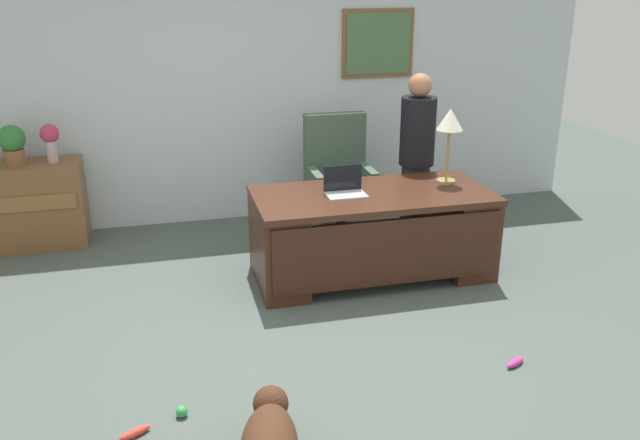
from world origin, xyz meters
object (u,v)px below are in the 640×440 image
Objects in this scene: dog_toy_ball at (182,411)px; laptop at (345,187)px; desk_lamp at (450,124)px; desk at (373,231)px; vase_with_flowers at (50,139)px; credenza at (16,206)px; armchair at (339,183)px; dog_toy_plush at (515,362)px; dog_toy_bone at (135,433)px; person_standing at (416,158)px; potted_plant at (12,143)px.

laptop is at bearing 48.27° from dog_toy_ball.
desk is at bearing -168.24° from desk_lamp.
dog_toy_ball is (-1.44, -1.61, -0.75)m from laptop.
credenza is at bearing -179.80° from vase_with_flowers.
vase_with_flowers is at bearing 107.52° from dog_toy_ball.
desk_lamp is at bearing -51.68° from armchair.
dog_toy_plush is at bearing -65.95° from laptop.
dog_toy_ball is (1.32, -2.98, -0.36)m from credenza.
desk is 6.10× the size of laptop.
dog_toy_plush is (3.47, -2.97, -0.37)m from credenza.
dog_toy_bone is at bearing -134.57° from laptop.
desk is 0.99m from person_standing.
desk_lamp is at bearing 11.76° from desk.
dog_toy_ball is (0.94, -2.98, -0.98)m from vase_with_flowers.
potted_plant is at bearing 153.13° from laptop.
desk_lamp is at bearing 5.71° from laptop.
desk is 0.46m from laptop.
person_standing reaches higher than dog_toy_bone.
person_standing reaches higher than armchair.
desk_lamp reaches higher than vase_with_flowers.
vase_with_flowers reaches higher than credenza.
dog_toy_plush is (3.10, -2.97, -0.99)m from vase_with_flowers.
vase_with_flowers is 2.13× the size of dog_toy_plush.
person_standing reaches higher than desk_lamp.
desk is 1.04m from armchair.
laptop is at bearing -29.92° from vase_with_flowers.
potted_plant is (-0.32, 0.00, -0.02)m from vase_with_flowers.
dog_toy_ball is (-2.30, -2.21, -0.78)m from person_standing.
potted_plant reaches higher than credenza.
dog_toy_ball is (1.26, -2.98, -0.96)m from potted_plant.
dog_toy_plush is at bearing -41.01° from potted_plant.
person_standing reaches higher than vase_with_flowers.
person_standing is at bearing -12.04° from credenza.
desk_lamp is (0.70, -0.89, 0.73)m from armchair.
laptop is 0.50× the size of desk_lamp.
desk is 3.32m from potted_plant.
desk is 2.32m from dog_toy_ball.
armchair is at bearing 57.33° from dog_toy_ball.
desk reaches higher than dog_toy_plush.
laptop is (-0.24, 0.05, 0.39)m from desk.
vase_with_flowers reaches higher than dog_toy_ball.
person_standing is 3.55m from dog_toy_bone.
credenza is at bearing 172.67° from armchair.
vase_with_flowers is (-3.24, 0.77, 0.19)m from person_standing.
dog_toy_plush is at bearing 0.26° from dog_toy_ball.
armchair is at bearing 90.54° from desk.
dog_toy_plush is (0.48, -1.55, -0.38)m from desk.
potted_plant is at bearing 1.42° from credenza.
armchair is 3.64× the size of laptop.
desk is 3.06× the size of desk_lamp.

